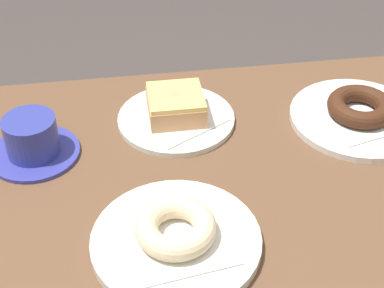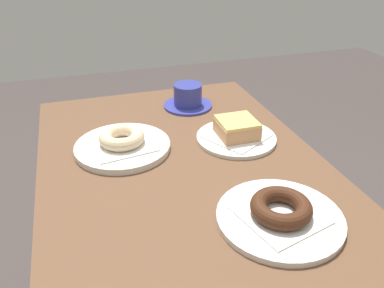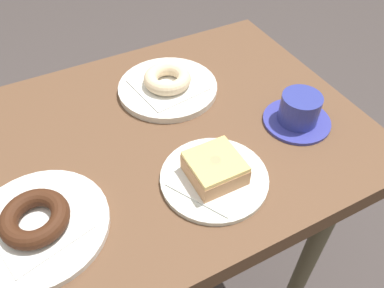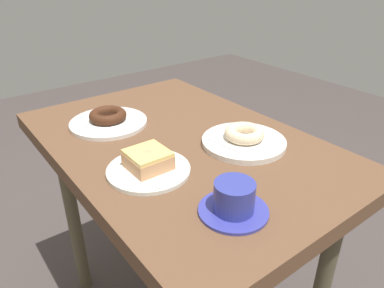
{
  "view_description": "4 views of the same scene",
  "coord_description": "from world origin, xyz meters",
  "px_view_note": "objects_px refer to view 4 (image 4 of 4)",
  "views": [
    {
      "loc": [
        -0.19,
        -0.66,
        1.37
      ],
      "look_at": [
        -0.08,
        0.05,
        0.8
      ],
      "focal_mm": 54.8,
      "sensor_mm": 36.0,
      "label": 1
    },
    {
      "loc": [
        0.72,
        -0.21,
        1.26
      ],
      "look_at": [
        -0.04,
        0.03,
        0.81
      ],
      "focal_mm": 36.75,
      "sensor_mm": 36.0,
      "label": 2
    },
    {
      "loc": [
        0.15,
        0.54,
        1.34
      ],
      "look_at": [
        -0.08,
        0.09,
        0.81
      ],
      "focal_mm": 35.94,
      "sensor_mm": 36.0,
      "label": 3
    },
    {
      "loc": [
        -0.75,
        0.53,
        1.24
      ],
      "look_at": [
        -0.09,
        0.03,
        0.81
      ],
      "focal_mm": 33.88,
      "sensor_mm": 36.0,
      "label": 4
    }
  ],
  "objects_px": {
    "plate_glazed_square": "(149,170)",
    "donut_sugar_ring": "(244,133)",
    "donut_chocolate_ring": "(108,115)",
    "coffee_cup": "(234,200)",
    "donut_glazed_square": "(148,159)",
    "plate_chocolate_ring": "(109,123)",
    "plate_sugar_ring": "(244,142)"
  },
  "relations": [
    {
      "from": "donut_sugar_ring",
      "to": "donut_chocolate_ring",
      "type": "bearing_deg",
      "value": 34.23
    },
    {
      "from": "plate_glazed_square",
      "to": "coffee_cup",
      "type": "xyz_separation_m",
      "value": [
        -0.24,
        -0.06,
        0.03
      ]
    },
    {
      "from": "plate_chocolate_ring",
      "to": "donut_sugar_ring",
      "type": "xyz_separation_m",
      "value": [
        -0.35,
        -0.24,
        0.03
      ]
    },
    {
      "from": "plate_chocolate_ring",
      "to": "donut_sugar_ring",
      "type": "bearing_deg",
      "value": -145.77
    },
    {
      "from": "plate_sugar_ring",
      "to": "donut_sugar_ring",
      "type": "height_order",
      "value": "donut_sugar_ring"
    },
    {
      "from": "donut_chocolate_ring",
      "to": "donut_sugar_ring",
      "type": "xyz_separation_m",
      "value": [
        -0.35,
        -0.24,
        0.0
      ]
    },
    {
      "from": "plate_chocolate_ring",
      "to": "donut_chocolate_ring",
      "type": "bearing_deg",
      "value": 0.0
    },
    {
      "from": "plate_glazed_square",
      "to": "donut_glazed_square",
      "type": "height_order",
      "value": "donut_glazed_square"
    },
    {
      "from": "plate_glazed_square",
      "to": "plate_sugar_ring",
      "type": "xyz_separation_m",
      "value": [
        -0.04,
        -0.28,
        0.0
      ]
    },
    {
      "from": "donut_sugar_ring",
      "to": "donut_glazed_square",
      "type": "bearing_deg",
      "value": 82.64
    },
    {
      "from": "donut_chocolate_ring",
      "to": "donut_sugar_ring",
      "type": "bearing_deg",
      "value": -145.77
    },
    {
      "from": "plate_chocolate_ring",
      "to": "donut_sugar_ring",
      "type": "relative_size",
      "value": 2.16
    },
    {
      "from": "donut_glazed_square",
      "to": "plate_sugar_ring",
      "type": "bearing_deg",
      "value": -97.36
    },
    {
      "from": "donut_chocolate_ring",
      "to": "donut_glazed_square",
      "type": "relative_size",
      "value": 1.21
    },
    {
      "from": "plate_glazed_square",
      "to": "donut_sugar_ring",
      "type": "distance_m",
      "value": 0.29
    },
    {
      "from": "plate_chocolate_ring",
      "to": "plate_sugar_ring",
      "type": "xyz_separation_m",
      "value": [
        -0.35,
        -0.24,
        0.0
      ]
    },
    {
      "from": "plate_chocolate_ring",
      "to": "donut_glazed_square",
      "type": "xyz_separation_m",
      "value": [
        -0.31,
        0.05,
        0.03
      ]
    },
    {
      "from": "donut_chocolate_ring",
      "to": "plate_glazed_square",
      "type": "height_order",
      "value": "donut_chocolate_ring"
    },
    {
      "from": "donut_chocolate_ring",
      "to": "plate_glazed_square",
      "type": "distance_m",
      "value": 0.32
    },
    {
      "from": "plate_chocolate_ring",
      "to": "donut_glazed_square",
      "type": "relative_size",
      "value": 2.51
    },
    {
      "from": "donut_sugar_ring",
      "to": "coffee_cup",
      "type": "bearing_deg",
      "value": 131.53
    },
    {
      "from": "coffee_cup",
      "to": "donut_glazed_square",
      "type": "bearing_deg",
      "value": 13.45
    },
    {
      "from": "plate_glazed_square",
      "to": "coffee_cup",
      "type": "bearing_deg",
      "value": -166.55
    },
    {
      "from": "coffee_cup",
      "to": "plate_chocolate_ring",
      "type": "bearing_deg",
      "value": 1.14
    },
    {
      "from": "plate_chocolate_ring",
      "to": "plate_glazed_square",
      "type": "xyz_separation_m",
      "value": [
        -0.31,
        0.05,
        -0.0
      ]
    },
    {
      "from": "plate_chocolate_ring",
      "to": "coffee_cup",
      "type": "distance_m",
      "value": 0.55
    },
    {
      "from": "donut_chocolate_ring",
      "to": "donut_sugar_ring",
      "type": "distance_m",
      "value": 0.42
    },
    {
      "from": "plate_glazed_square",
      "to": "donut_sugar_ring",
      "type": "height_order",
      "value": "donut_sugar_ring"
    },
    {
      "from": "plate_sugar_ring",
      "to": "donut_chocolate_ring",
      "type": "bearing_deg",
      "value": 34.23
    },
    {
      "from": "plate_sugar_ring",
      "to": "coffee_cup",
      "type": "height_order",
      "value": "coffee_cup"
    },
    {
      "from": "plate_glazed_square",
      "to": "donut_glazed_square",
      "type": "relative_size",
      "value": 2.16
    },
    {
      "from": "donut_chocolate_ring",
      "to": "donut_sugar_ring",
      "type": "relative_size",
      "value": 1.04
    }
  ]
}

